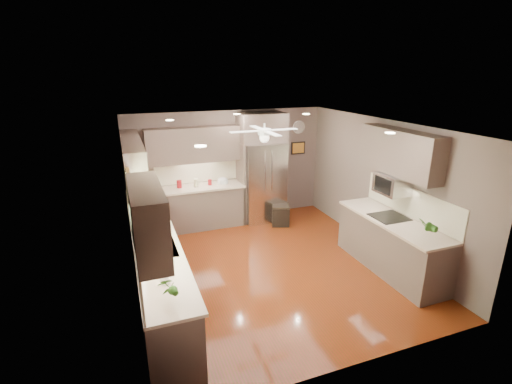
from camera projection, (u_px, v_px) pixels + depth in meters
floor at (270, 266)px, 6.61m from camera, size 5.00×5.00×0.00m
ceiling at (272, 126)px, 5.83m from camera, size 5.00×5.00×0.00m
wall_back at (228, 166)px, 8.44m from camera, size 4.50×0.00×4.50m
wall_front at (360, 273)px, 3.99m from camera, size 4.50×0.00×4.50m
wall_left at (130, 218)px, 5.47m from camera, size 0.00×5.00×5.00m
wall_right at (381, 186)px, 6.97m from camera, size 0.00×5.00×5.00m
canister_a at (179, 184)px, 7.89m from camera, size 0.14×0.14×0.17m
canister_c at (196, 183)px, 7.96m from camera, size 0.13×0.13×0.16m
canister_d at (210, 182)px, 8.09m from camera, size 0.10×0.10×0.13m
soap_bottle at (143, 231)px, 5.58m from camera, size 0.09×0.10×0.17m
potted_plant_left at (167, 287)px, 3.99m from camera, size 0.20×0.16×0.33m
potted_plant_right at (427, 226)px, 5.57m from camera, size 0.21×0.18×0.33m
bowl at (223, 183)px, 8.16m from camera, size 0.28×0.28×0.06m
left_run at (154, 257)px, 5.94m from camera, size 0.65×4.70×1.45m
back_run at (201, 206)px, 8.18m from camera, size 1.85×0.65×1.45m
uppers at (216, 159)px, 6.41m from camera, size 4.50×4.70×0.95m
window at (132, 211)px, 4.94m from camera, size 0.05×1.12×0.92m
sink at (158, 250)px, 5.24m from camera, size 0.50×0.70×0.32m
refrigerator at (262, 170)px, 8.39m from camera, size 1.06×0.75×2.45m
right_run at (391, 244)px, 6.39m from camera, size 0.70×2.20×1.45m
microwave at (392, 184)px, 6.33m from camera, size 0.43×0.55×0.34m
ceiling_fan at (264, 133)px, 6.15m from camera, size 1.18×1.18×0.32m
recessed_lights at (260, 123)px, 6.17m from camera, size 2.84×3.14×0.01m
wall_clock at (299, 127)px, 8.76m from camera, size 0.30×0.03×0.30m
framed_print at (298, 148)px, 8.91m from camera, size 0.36×0.03×0.30m
stool at (280, 215)px, 8.32m from camera, size 0.49×0.49×0.46m
paper_towel at (164, 273)px, 4.31m from camera, size 0.11×0.11×0.28m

